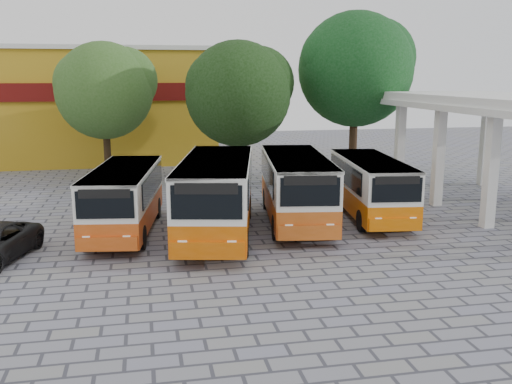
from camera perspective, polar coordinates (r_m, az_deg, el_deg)
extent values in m
plane|color=slate|center=(21.12, 6.62, -5.87)|extent=(90.00, 90.00, 0.00)
cube|color=silver|center=(33.06, 14.19, 4.63)|extent=(0.45, 0.45, 5.00)
cube|color=silver|center=(35.65, 21.94, 4.63)|extent=(0.45, 0.45, 5.00)
cube|color=#AC8115|center=(45.46, -17.37, 8.17)|extent=(20.00, 10.00, 8.00)
cube|color=#590C0A|center=(40.34, -18.21, 9.45)|extent=(20.00, 0.20, 1.20)
cube|color=silver|center=(45.43, -17.69, 13.39)|extent=(20.40, 10.40, 0.30)
cube|color=#D04E11|center=(23.78, -12.96, -2.03)|extent=(3.22, 7.57, 0.96)
cube|color=white|center=(23.54, -13.08, 0.70)|extent=(3.22, 7.57, 1.35)
cube|color=white|center=(23.44, -13.15, 2.19)|extent=(3.27, 7.58, 0.11)
cube|color=black|center=(23.61, -15.80, 0.63)|extent=(0.91, 5.99, 0.96)
cube|color=black|center=(23.53, -10.36, 0.84)|extent=(0.91, 5.99, 0.96)
cube|color=black|center=(19.93, -13.38, -1.22)|extent=(1.96, 0.33, 0.96)
cube|color=black|center=(19.85, -13.43, -0.14)|extent=(1.73, 0.31, 0.31)
cylinder|color=black|center=(21.63, -15.70, -4.54)|extent=(0.26, 0.92, 0.92)
cylinder|color=black|center=(21.56, -10.44, -4.35)|extent=(0.26, 0.92, 0.92)
cylinder|color=black|center=(26.24, -14.95, -1.69)|extent=(0.26, 0.92, 0.92)
cylinder|color=black|center=(26.17, -10.62, -1.52)|extent=(0.26, 0.92, 0.92)
cube|color=#CE5402|center=(22.74, -3.91, -2.02)|extent=(4.24, 8.88, 1.12)
cube|color=white|center=(22.46, -3.96, 1.31)|extent=(4.24, 8.88, 1.57)
cube|color=white|center=(22.34, -3.98, 3.13)|extent=(4.29, 8.89, 0.13)
cube|color=black|center=(22.33, -7.27, 1.23)|extent=(1.47, 6.91, 1.12)
cube|color=black|center=(22.65, -0.69, 1.47)|extent=(1.47, 6.91, 1.12)
cube|color=black|center=(18.29, -2.24, -0.99)|extent=(2.26, 0.51, 1.12)
cube|color=black|center=(18.20, -2.25, 0.39)|extent=(2.00, 0.47, 0.36)
cylinder|color=black|center=(20.07, -6.15, -5.20)|extent=(0.30, 1.07, 1.07)
cylinder|color=black|center=(20.38, 0.34, -4.87)|extent=(0.30, 1.07, 1.07)
cylinder|color=black|center=(25.42, -7.28, -1.63)|extent=(0.30, 1.07, 1.07)
cylinder|color=black|center=(25.67, -2.14, -1.41)|extent=(0.30, 1.07, 1.07)
cube|color=#C75514|center=(24.76, 4.00, -1.02)|extent=(3.53, 8.32, 1.06)
cube|color=white|center=(24.51, 4.04, 1.87)|extent=(3.53, 8.32, 1.48)
cube|color=white|center=(24.41, 4.06, 3.45)|extent=(3.58, 8.33, 0.12)
cube|color=black|center=(24.22, 1.23, 1.82)|extent=(0.99, 6.59, 1.06)
cube|color=black|center=(24.86, 6.78, 1.99)|extent=(0.99, 6.59, 1.06)
cube|color=black|center=(20.70, 6.98, 0.05)|extent=(2.15, 0.35, 1.06)
cube|color=black|center=(20.62, 7.01, 1.20)|extent=(1.90, 0.33, 0.34)
cylinder|color=black|center=(22.13, 3.04, -3.63)|extent=(0.28, 1.01, 1.01)
cylinder|color=black|center=(22.75, 8.37, -3.32)|extent=(0.28, 1.01, 1.01)
cylinder|color=black|center=(27.09, 0.32, -0.78)|extent=(0.28, 1.01, 1.01)
cylinder|color=black|center=(27.60, 4.75, -0.59)|extent=(0.28, 1.01, 1.01)
cube|color=#D96100|center=(26.19, 11.35, -0.72)|extent=(3.08, 7.52, 0.96)
cube|color=white|center=(25.97, 11.45, 1.76)|extent=(3.08, 7.52, 1.34)
cube|color=white|center=(25.88, 11.50, 3.11)|extent=(3.13, 7.53, 0.11)
cube|color=black|center=(25.57, 9.14, 1.72)|extent=(0.80, 5.99, 0.96)
cube|color=black|center=(26.42, 13.68, 1.86)|extent=(0.80, 5.99, 0.96)
cube|color=black|center=(22.68, 14.99, 0.22)|extent=(1.96, 0.29, 0.96)
cube|color=black|center=(22.61, 15.04, 1.17)|extent=(1.73, 0.27, 0.31)
cylinder|color=black|center=(23.77, 11.29, -2.89)|extent=(0.26, 0.91, 0.91)
cylinder|color=black|center=(24.58, 15.55, -2.61)|extent=(0.26, 0.91, 0.91)
cylinder|color=black|center=(28.09, 7.61, -0.53)|extent=(0.26, 0.91, 0.91)
cylinder|color=black|center=(28.78, 11.34, -0.36)|extent=(0.26, 0.91, 0.91)
cylinder|color=#332414|center=(35.87, -14.66, 4.26)|extent=(0.43, 0.43, 3.92)
sphere|color=#2E541A|center=(35.62, -14.94, 9.77)|extent=(5.78, 5.78, 5.78)
sphere|color=#2E541A|center=(35.86, -13.09, 10.80)|extent=(4.05, 4.05, 4.05)
sphere|color=#2E541A|center=(35.49, -16.65, 10.38)|extent=(3.76, 3.76, 3.76)
cylinder|color=black|center=(33.08, -1.77, 4.00)|extent=(0.46, 0.46, 3.88)
sphere|color=black|center=(32.80, -1.81, 9.80)|extent=(6.00, 6.00, 6.00)
sphere|color=black|center=(33.30, 0.17, 10.86)|extent=(4.20, 4.20, 4.20)
sphere|color=black|center=(32.44, -3.61, 10.56)|extent=(3.90, 3.90, 3.90)
cylinder|color=#3E2A1A|center=(36.34, 9.69, 5.27)|extent=(0.50, 0.50, 4.81)
sphere|color=#0A3910|center=(36.13, 9.92, 11.99)|extent=(7.00, 7.00, 7.00)
sphere|color=#0A3910|center=(36.95, 11.87, 12.99)|extent=(4.90, 4.90, 4.90)
sphere|color=#0A3910|center=(35.53, 8.17, 12.90)|extent=(4.55, 4.55, 4.55)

